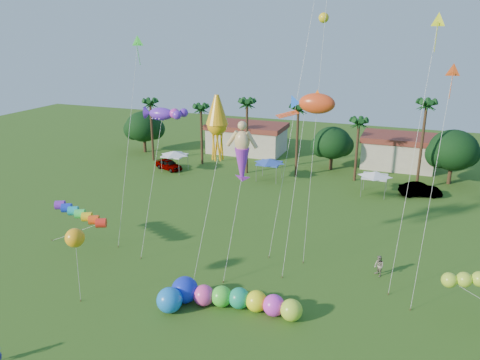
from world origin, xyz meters
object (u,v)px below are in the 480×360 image
(caterpillar_inflatable, at_px, (231,298))
(blue_ball, at_px, (169,300))
(spectator_b, at_px, (379,266))
(car_a, at_px, (169,164))
(car_b, at_px, (420,190))

(caterpillar_inflatable, distance_m, blue_ball, 4.51)
(spectator_b, bearing_deg, blue_ball, -92.09)
(car_a, relative_size, caterpillar_inflatable, 0.45)
(car_b, height_order, spectator_b, spectator_b)
(spectator_b, bearing_deg, car_b, 132.20)
(caterpillar_inflatable, relative_size, blue_ball, 5.29)
(caterpillar_inflatable, bearing_deg, blue_ball, -158.83)
(car_a, distance_m, spectator_b, 38.01)
(car_a, relative_size, car_b, 0.91)
(car_a, bearing_deg, caterpillar_inflatable, -121.85)
(spectator_b, distance_m, blue_ball, 17.65)
(car_a, bearing_deg, spectator_b, -101.54)
(car_a, xyz_separation_m, car_b, (34.72, 1.09, 0.05))
(car_b, xyz_separation_m, blue_ball, (-16.95, -32.91, 0.13))
(blue_ball, bearing_deg, car_b, 62.76)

